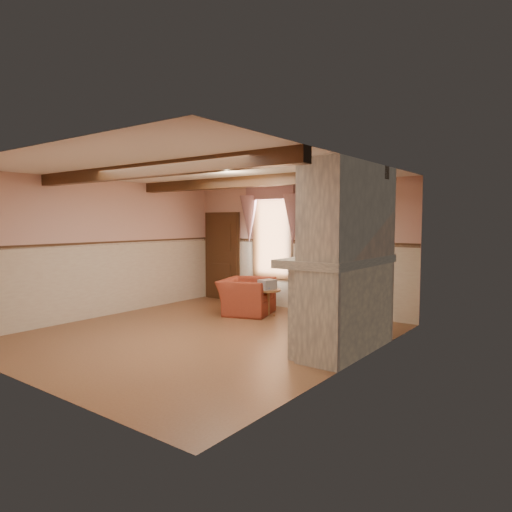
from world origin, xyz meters
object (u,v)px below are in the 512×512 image
Objects in this scene: armchair at (247,296)px; bowl at (343,254)px; radiator at (261,294)px; mantel_clock at (360,248)px; side_table at (268,302)px; oil_lamp at (350,246)px.

armchair is 3.18m from bowl.
radiator is at bearing 147.08° from bowl.
mantel_clock is at bearing -118.47° from armchair.
armchair is at bearing -166.74° from side_table.
bowl is (2.98, -1.93, 1.16)m from radiator.
mantel_clock is (0.00, 0.64, 0.06)m from bowl.
oil_lamp reaches higher than mantel_clock.
mantel_clock is (2.98, -1.30, 1.22)m from radiator.
mantel_clock is at bearing 90.00° from bowl.
bowl is 1.35× the size of mantel_clock.
armchair is 0.49m from side_table.
mantel_clock is (2.76, -0.50, 1.15)m from armchair.
armchair is 1.63× the size of radiator.
mantel_clock is at bearing 90.00° from oil_lamp.
side_table is (0.47, 0.11, -0.10)m from armchair.
oil_lamp is at bearing -23.51° from side_table.
radiator is at bearing -3.00° from armchair.
side_table is 0.97m from radiator.
side_table is at bearing 151.58° from bowl.
mantel_clock is 0.39m from oil_lamp.
mantel_clock is at bearing -14.79° from side_table.
oil_lamp is (2.76, -0.89, 1.19)m from armchair.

